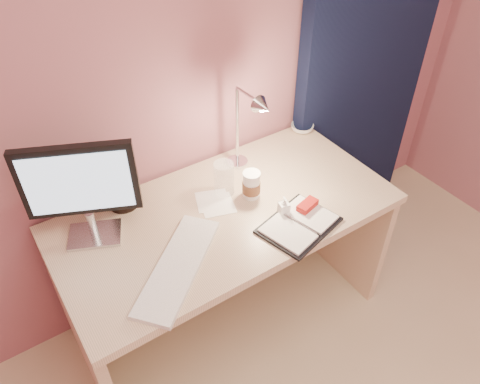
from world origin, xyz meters
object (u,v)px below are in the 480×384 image
desk (218,238)px  bowl (302,128)px  monitor (81,185)px  lotion_bottle (284,206)px  planner (300,223)px  clear_cup (224,178)px  keyboard (178,266)px  coffee_cup (251,185)px  desk_lamp (250,126)px  dark_jar (121,188)px

desk → bowl: bearing=18.8°
monitor → lotion_bottle: bearing=0.0°
planner → bowl: (0.44, 0.52, 0.01)m
monitor → bowl: size_ratio=3.73×
clear_cup → keyboard: bearing=-143.7°
desk → keyboard: size_ratio=2.81×
keyboard → lotion_bottle: (0.49, 0.02, 0.04)m
planner → coffee_cup: 0.26m
desk_lamp → monitor: bearing=175.1°
clear_cup → lotion_bottle: 0.28m
keyboard → bowl: (0.95, 0.46, 0.01)m
lotion_bottle → keyboard: bearing=-178.2°
monitor → planner: monitor is taller
monitor → coffee_cup: 0.68m
dark_jar → desk_lamp: bearing=-13.6°
desk → bowl: (0.64, 0.22, 0.24)m
dark_jar → lotion_bottle: bearing=-39.1°
coffee_cup → clear_cup: 0.12m
planner → desk_lamp: bearing=73.8°
coffee_cup → lotion_bottle: size_ratio=1.36×
desk_lamp → desk: bearing=-166.2°
desk → desk_lamp: 0.53m
monitor → lotion_bottle: monitor is taller
coffee_cup → bowl: size_ratio=1.07×
clear_cup → bowl: 0.62m
dark_jar → desk_lamp: 0.58m
desk → dark_jar: dark_jar is taller
keyboard → desk_lamp: 0.65m
coffee_cup → monitor: bearing=167.9°
clear_cup → bowl: bearing=17.8°
keyboard → bowl: size_ratio=4.33×
desk → clear_cup: 0.31m
planner → dark_jar: bearing=122.1°
desk → coffee_cup: bearing=-21.0°
planner → desk_lamp: size_ratio=0.83×
desk → dark_jar: size_ratio=8.00×
clear_cup → desk_lamp: (0.15, 0.04, 0.18)m
clear_cup → planner: bearing=-67.4°
desk → planner: planner is taller
monitor → clear_cup: (0.56, -0.05, -0.18)m
desk → coffee_cup: 0.32m
planner → desk_lamp: (0.01, 0.37, 0.25)m
monitor → clear_cup: 0.59m
dark_jar → desk_lamp: desk_lamp is taller
keyboard → planner: (0.51, -0.07, 0.00)m
monitor → dark_jar: 0.26m
coffee_cup → bowl: (0.50, 0.27, -0.04)m
bowl → desk_lamp: bearing=-160.5°
coffee_cup → dark_jar: bearing=152.1°
keyboard → clear_cup: bearing=-3.7°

